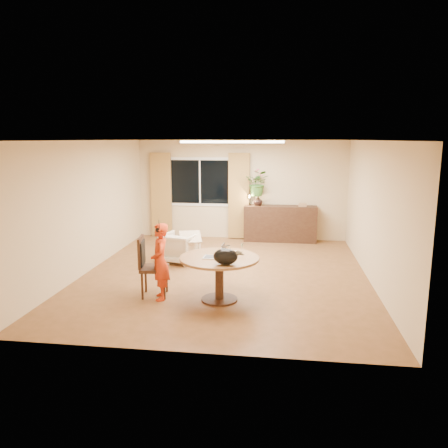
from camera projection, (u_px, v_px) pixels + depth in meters
The scene contains 24 objects.
floor at pixel (225, 274), 8.62m from camera, with size 6.50×6.50×0.00m, color brown.
ceiling at pixel (225, 140), 8.12m from camera, with size 6.50×6.50×0.00m, color white.
wall_back at pixel (241, 190), 11.53m from camera, with size 5.50×5.50×0.00m, color #D0B687.
wall_left at pixel (89, 206), 8.73m from camera, with size 6.50×6.50×0.00m, color #D0B687.
wall_right at pixel (373, 212), 8.01m from camera, with size 6.50×6.50×0.00m, color #D0B687.
window at pixel (200, 182), 11.62m from camera, with size 1.70×0.03×1.30m.
curtain_left at pixel (161, 195), 11.75m from camera, with size 0.55×0.08×2.25m, color olive.
curtain_right at pixel (239, 196), 11.47m from camera, with size 0.55×0.08×2.25m, color olive.
ceiling_panel at pixel (232, 142), 9.29m from camera, with size 2.20×0.35×0.05m, color white.
dining_table at pixel (219, 266), 7.12m from camera, with size 1.30×1.30×0.74m.
dining_chair at pixel (154, 267), 7.34m from camera, with size 0.49×0.45×1.03m, color black, non-canonical shape.
child at pixel (160, 262), 7.18m from camera, with size 0.31×0.47×1.28m, color red.
laptop at pixel (214, 250), 7.02m from camera, with size 0.37×0.25×0.25m, color #B7B7BC, non-canonical shape.
tumbler at pixel (228, 249), 7.37m from camera, with size 0.08×0.08×0.12m, color white, non-canonical shape.
wine_glass at pixel (242, 249), 7.21m from camera, with size 0.07×0.07×0.20m, color white, non-canonical shape.
pot_lid at pixel (236, 252), 7.31m from camera, with size 0.21×0.21×0.03m, color white, non-canonical shape.
handbag at pixel (226, 257), 6.64m from camera, with size 0.38×0.22×0.25m, color black, non-canonical shape.
armchair at pixel (180, 248), 9.41m from camera, with size 0.68×0.70×0.64m, color beige.
throw at pixel (190, 233), 9.27m from camera, with size 0.45×0.55×0.03m, color beige, non-canonical shape.
sideboard at pixel (280, 224), 11.32m from camera, with size 1.86×0.45×0.93m, color black.
vase at pixel (258, 201), 11.28m from camera, with size 0.24×0.24×0.25m, color black.
bouquet at pixel (258, 183), 11.20m from camera, with size 0.59×0.51×0.66m, color #336A27.
book_stack at pixel (303, 205), 11.15m from camera, with size 0.21×0.16×0.08m, color #826142, non-canonical shape.
desk_lamp at pixel (249, 200), 11.26m from camera, with size 0.13×0.13×0.31m, color black, non-canonical shape.
Camera 1 is at (1.08, -8.20, 2.63)m, focal length 35.00 mm.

